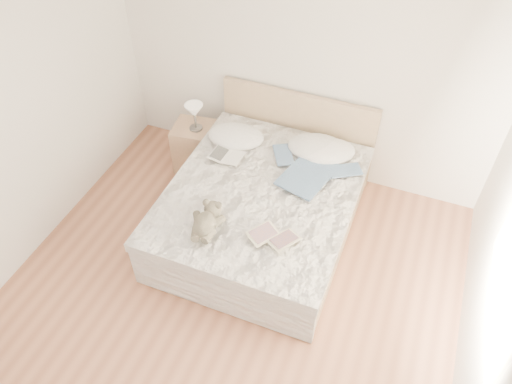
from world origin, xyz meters
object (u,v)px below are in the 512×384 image
at_px(bed, 264,206).
at_px(nightstand, 196,147).
at_px(childrens_book, 273,237).
at_px(teddy_bear, 205,230).
at_px(table_lamp, 194,112).
at_px(photo_book, 227,156).

bearing_deg(bed, nightstand, 150.65).
height_order(childrens_book, teddy_bear, teddy_bear).
bearing_deg(nightstand, table_lamp, -21.38).
bearing_deg(teddy_bear, bed, 62.35).
bearing_deg(table_lamp, bed, -29.61).
bearing_deg(childrens_book, table_lamp, 171.57).
relative_size(nightstand, teddy_bear, 1.55).
xyz_separation_m(table_lamp, teddy_bear, (0.76, -1.34, -0.13)).
xyz_separation_m(bed, nightstand, (-1.06, 0.59, -0.03)).
relative_size(table_lamp, teddy_bear, 0.86).
relative_size(bed, childrens_book, 5.62).
bearing_deg(nightstand, teddy_bear, -59.45).
xyz_separation_m(nightstand, teddy_bear, (0.80, -1.35, 0.37)).
distance_m(bed, table_lamp, 1.27).
height_order(nightstand, photo_book, photo_book).
bearing_deg(table_lamp, photo_book, -34.60).
relative_size(photo_book, teddy_bear, 0.94).
height_order(bed, childrens_book, bed).
bearing_deg(teddy_bear, table_lamp, 111.01).
relative_size(table_lamp, photo_book, 0.92).
distance_m(bed, nightstand, 1.21).
xyz_separation_m(bed, table_lamp, (-1.02, 0.58, 0.48)).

